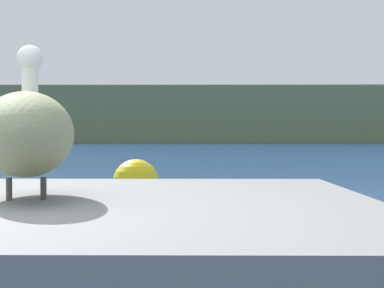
% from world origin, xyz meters
% --- Properties ---
extents(hillside_backdrop, '(140.00, 15.82, 6.75)m').
position_xyz_m(hillside_backdrop, '(0.00, 74.77, 3.37)').
color(hillside_backdrop, '#6B7A51').
rests_on(hillside_backdrop, ground).
extents(pier_dock, '(3.47, 2.79, 0.61)m').
position_xyz_m(pier_dock, '(0.67, 0.47, 0.31)').
color(pier_dock, gray).
rests_on(pier_dock, ground).
extents(pelican, '(0.68, 1.31, 0.82)m').
position_xyz_m(pelican, '(0.67, 0.48, 0.94)').
color(pelican, gray).
rests_on(pelican, pier_dock).
extents(fishing_boat_yellow, '(6.36, 4.15, 4.05)m').
position_xyz_m(fishing_boat_yellow, '(-11.44, 37.12, 1.00)').
color(fishing_boat_yellow, yellow).
rests_on(fishing_boat_yellow, ground).
extents(mooring_buoy, '(0.61, 0.61, 0.61)m').
position_xyz_m(mooring_buoy, '(0.71, 5.38, 0.31)').
color(mooring_buoy, yellow).
rests_on(mooring_buoy, ground).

